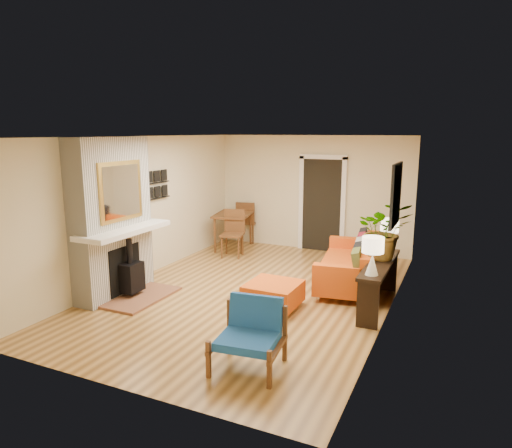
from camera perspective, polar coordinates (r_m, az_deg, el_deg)
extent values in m
plane|color=tan|center=(7.82, -0.62, -8.56)|extent=(6.50, 6.50, 0.00)
plane|color=white|center=(7.34, -0.67, 10.87)|extent=(6.50, 6.50, 0.00)
plane|color=beige|center=(10.47, 7.02, 3.83)|extent=(4.50, 0.00, 4.50)
plane|color=beige|center=(4.83, -17.50, -5.68)|extent=(4.50, 0.00, 4.50)
plane|color=beige|center=(8.66, -14.22, 1.97)|extent=(0.00, 6.50, 6.50)
plane|color=beige|center=(6.84, 16.66, -0.65)|extent=(0.00, 6.50, 6.50)
cube|color=black|center=(10.40, 8.25, 2.36)|extent=(0.88, 0.06, 2.10)
cube|color=white|center=(10.54, 5.68, 2.54)|extent=(0.10, 0.08, 2.18)
cube|color=white|center=(10.27, 10.86, 2.15)|extent=(0.10, 0.08, 2.18)
cube|color=white|center=(10.28, 8.41, 8.31)|extent=(1.08, 0.08, 0.10)
cube|color=black|center=(7.16, 17.10, 3.52)|extent=(0.04, 0.85, 0.95)
cube|color=slate|center=(7.16, 16.90, 3.53)|extent=(0.01, 0.70, 0.80)
cube|color=black|center=(8.89, -12.65, 3.07)|extent=(0.06, 0.95, 0.02)
cube|color=black|center=(8.86, -12.73, 4.99)|extent=(0.06, 0.95, 0.02)
cube|color=white|center=(7.70, -17.86, 4.83)|extent=(0.42, 1.50, 1.48)
cube|color=white|center=(7.95, -17.29, -4.51)|extent=(0.42, 1.50, 1.12)
cube|color=white|center=(7.65, -16.14, -0.73)|extent=(0.60, 1.68, 0.08)
cube|color=black|center=(7.84, -16.07, -5.50)|extent=(0.03, 0.72, 0.78)
cube|color=brown|center=(7.79, -14.22, -8.84)|extent=(0.75, 1.30, 0.04)
cube|color=black|center=(7.80, -15.38, -6.39)|extent=(0.30, 0.36, 0.48)
cylinder|color=black|center=(7.68, -15.55, -3.26)|extent=(0.10, 0.10, 0.40)
cube|color=gold|center=(7.57, -16.55, 3.96)|extent=(0.04, 0.95, 0.95)
cube|color=silver|center=(7.55, -16.44, 3.95)|extent=(0.01, 0.82, 0.82)
cylinder|color=silver|center=(7.51, 7.87, -9.10)|extent=(0.05, 0.05, 0.10)
cylinder|color=silver|center=(7.44, 13.48, -9.51)|extent=(0.05, 0.05, 0.10)
cylinder|color=silver|center=(9.33, 9.75, -5.04)|extent=(0.05, 0.05, 0.10)
cylinder|color=silver|center=(9.28, 14.23, -5.33)|extent=(0.05, 0.05, 0.10)
cube|color=#C75312|center=(8.31, 11.46, -5.67)|extent=(1.23, 2.29, 0.31)
cube|color=#C75312|center=(8.20, 14.08, -3.58)|extent=(0.51, 2.19, 0.36)
cube|color=#C75312|center=(7.29, 10.77, -5.96)|extent=(0.95, 0.31, 0.21)
cube|color=#C75312|center=(9.20, 12.12, -2.34)|extent=(0.95, 0.31, 0.21)
cube|color=#575F29|center=(7.39, 12.63, -4.78)|extent=(0.26, 0.44, 0.43)
cube|color=black|center=(7.79, 12.87, -3.95)|extent=(0.26, 0.44, 0.43)
cube|color=#979792|center=(8.19, 13.08, -3.20)|extent=(0.26, 0.44, 0.43)
cube|color=maroon|center=(8.55, 13.25, -2.60)|extent=(0.26, 0.44, 0.43)
cube|color=black|center=(8.95, 13.43, -1.97)|extent=(0.26, 0.44, 0.43)
cylinder|color=silver|center=(7.05, -1.27, -10.58)|extent=(0.04, 0.04, 0.06)
cylinder|color=silver|center=(6.81, 3.56, -11.43)|extent=(0.04, 0.04, 0.06)
cylinder|color=silver|center=(7.58, 0.93, -8.97)|extent=(0.04, 0.04, 0.06)
cylinder|color=silver|center=(7.35, 5.46, -9.68)|extent=(0.04, 0.04, 0.06)
cube|color=#C75312|center=(7.12, 2.18, -8.67)|extent=(0.79, 0.79, 0.33)
cube|color=brown|center=(5.49, -4.58, -14.31)|extent=(0.13, 0.73, 0.05)
cube|color=brown|center=(5.27, -5.97, -16.49)|extent=(0.05, 0.05, 0.43)
cube|color=brown|center=(5.74, -3.32, -12.56)|extent=(0.05, 0.05, 0.68)
cube|color=brown|center=(5.29, 2.73, -15.37)|extent=(0.13, 0.73, 0.05)
cube|color=brown|center=(5.05, 1.70, -17.74)|extent=(0.05, 0.05, 0.43)
cube|color=brown|center=(5.55, 3.64, -13.47)|extent=(0.05, 0.05, 0.68)
cube|color=#1D4FB3|center=(5.36, -1.01, -14.29)|extent=(0.71, 0.67, 0.10)
cube|color=#1D4FB3|center=(5.51, 0.00, -10.85)|extent=(0.66, 0.24, 0.40)
cube|color=brown|center=(10.51, -2.86, 1.22)|extent=(0.98, 1.23, 0.04)
cylinder|color=brown|center=(10.24, -5.17, -1.47)|extent=(0.06, 0.06, 0.79)
cylinder|color=brown|center=(10.07, -1.85, -1.63)|extent=(0.06, 0.06, 0.79)
cylinder|color=brown|center=(11.11, -3.74, -0.41)|extent=(0.06, 0.06, 0.79)
cylinder|color=brown|center=(10.96, -0.67, -0.55)|extent=(0.06, 0.06, 0.79)
cube|color=brown|center=(9.86, -2.99, -1.35)|extent=(0.55, 0.55, 0.04)
cube|color=brown|center=(10.01, -2.68, 0.44)|extent=(0.46, 0.14, 0.50)
cylinder|color=brown|center=(9.80, -4.30, -2.96)|extent=(0.04, 0.04, 0.48)
cylinder|color=brown|center=(9.70, -2.20, -3.08)|extent=(0.04, 0.04, 0.48)
cylinder|color=brown|center=(10.14, -3.71, -2.45)|extent=(0.04, 0.04, 0.48)
cylinder|color=brown|center=(10.05, -1.67, -2.56)|extent=(0.04, 0.04, 0.48)
cube|color=brown|center=(11.21, -1.11, 0.23)|extent=(0.55, 0.55, 0.04)
cube|color=brown|center=(10.95, -1.37, 1.41)|extent=(0.46, 0.14, 0.50)
cylinder|color=brown|center=(11.12, -2.25, -1.18)|extent=(0.04, 0.04, 0.48)
cylinder|color=brown|center=(11.04, -0.38, -1.27)|extent=(0.04, 0.04, 0.48)
cylinder|color=brown|center=(11.48, -1.79, -0.79)|extent=(0.04, 0.04, 0.48)
cylinder|color=brown|center=(11.39, 0.02, -0.87)|extent=(0.04, 0.04, 0.48)
cube|color=black|center=(7.22, 15.24, -4.84)|extent=(0.34, 1.85, 0.05)
cube|color=black|center=(6.54, 13.78, -9.82)|extent=(0.30, 0.04, 0.68)
cube|color=black|center=(8.13, 16.13, -5.70)|extent=(0.30, 0.04, 0.68)
cone|color=white|center=(6.53, 14.30, -4.92)|extent=(0.18, 0.18, 0.30)
cylinder|color=white|center=(6.48, 14.38, -3.39)|extent=(0.03, 0.03, 0.06)
cylinder|color=#FFEABF|center=(6.46, 14.42, -2.54)|extent=(0.30, 0.30, 0.22)
cone|color=white|center=(7.91, 16.25, -2.16)|extent=(0.18, 0.18, 0.30)
cylinder|color=white|center=(7.87, 16.32, -0.89)|extent=(0.03, 0.03, 0.06)
cylinder|color=#FFEABF|center=(7.85, 16.36, -0.18)|extent=(0.30, 0.30, 0.22)
imported|color=#1E5919|center=(7.33, 15.65, -0.76)|extent=(1.03, 0.97, 0.91)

